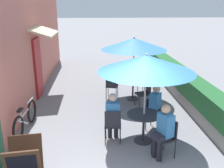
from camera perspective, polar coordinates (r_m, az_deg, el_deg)
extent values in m
cube|color=#C66B5B|center=(9.81, -17.35, 10.35)|extent=(0.24, 11.15, 4.20)
cube|color=maroon|center=(9.42, -16.54, 3.63)|extent=(0.08, 0.96, 2.10)
cube|color=beige|center=(9.15, -15.33, 11.62)|extent=(0.78, 1.80, 0.30)
cube|color=gray|center=(10.34, 13.50, 0.36)|extent=(0.44, 10.15, 0.45)
cube|color=#235B2D|center=(10.21, 13.70, 3.07)|extent=(0.60, 9.64, 0.56)
cylinder|color=#28282D|center=(6.38, 7.08, -12.70)|extent=(0.44, 0.44, 0.02)
cylinder|color=#28282D|center=(6.21, 7.20, -9.89)|extent=(0.06, 0.06, 0.71)
cylinder|color=#28282D|center=(6.06, 7.33, -6.93)|extent=(0.81, 0.81, 0.02)
cylinder|color=#B7B7BC|center=(5.92, 7.46, -3.95)|extent=(0.04, 0.04, 2.11)
cone|color=#387ABC|center=(5.65, 7.83, 4.71)|extent=(2.21, 2.21, 0.38)
sphere|color=#B7B7BC|center=(5.61, 7.91, 6.71)|extent=(0.07, 0.07, 0.07)
cube|color=#232328|center=(6.14, 0.19, -9.21)|extent=(0.43, 0.43, 0.04)
cube|color=#232328|center=(5.88, 0.16, -8.20)|extent=(0.38, 0.06, 0.42)
cylinder|color=#232328|center=(6.40, 1.85, -10.28)|extent=(0.02, 0.02, 0.45)
cylinder|color=#232328|center=(6.41, -1.42, -10.25)|extent=(0.02, 0.02, 0.45)
cylinder|color=#232328|center=(6.09, 1.89, -11.87)|extent=(0.02, 0.02, 0.45)
cylinder|color=#232328|center=(6.09, -1.57, -11.84)|extent=(0.02, 0.02, 0.45)
cylinder|color=#23232D|center=(6.40, 0.94, -10.20)|extent=(0.11, 0.11, 0.47)
cylinder|color=#23232D|center=(6.40, -0.52, -10.18)|extent=(0.11, 0.11, 0.47)
cube|color=#23232D|center=(6.18, 0.20, -8.17)|extent=(0.33, 0.39, 0.12)
cube|color=teal|center=(5.98, 0.19, -6.47)|extent=(0.36, 0.25, 0.50)
sphere|color=beige|center=(5.85, 0.20, -3.09)|extent=(0.20, 0.20, 0.20)
cube|color=#232328|center=(5.66, 11.76, -12.08)|extent=(0.53, 0.53, 0.04)
cube|color=#232328|center=(5.68, 13.34, -9.72)|extent=(0.19, 0.36, 0.42)
cylinder|color=#232328|center=(5.79, 9.04, -13.76)|extent=(0.02, 0.02, 0.45)
cylinder|color=#232328|center=(5.56, 11.38, -15.37)|extent=(0.02, 0.02, 0.45)
cylinder|color=#232328|center=(6.00, 11.83, -12.77)|extent=(0.02, 0.02, 0.45)
cylinder|color=#232328|center=(5.77, 14.21, -14.26)|extent=(0.02, 0.02, 0.45)
cylinder|color=#23232D|center=(5.72, 9.67, -14.11)|extent=(0.11, 0.11, 0.47)
cylinder|color=#23232D|center=(5.62, 10.71, -14.83)|extent=(0.11, 0.11, 0.47)
cube|color=#23232D|center=(5.57, 11.09, -11.63)|extent=(0.45, 0.42, 0.12)
cube|color=teal|center=(5.52, 12.13, -9.05)|extent=(0.34, 0.40, 0.50)
sphere|color=tan|center=(5.35, 12.23, -5.57)|extent=(0.20, 0.20, 0.20)
cube|color=#232328|center=(6.80, 9.83, -6.68)|extent=(0.56, 0.56, 0.04)
cube|color=#232328|center=(6.78, 8.46, -4.75)|extent=(0.24, 0.33, 0.42)
cylinder|color=#232328|center=(6.69, 10.60, -9.29)|extent=(0.02, 0.02, 0.45)
cylinder|color=#232328|center=(6.99, 11.66, -8.10)|extent=(0.02, 0.02, 0.45)
cylinder|color=#232328|center=(6.80, 7.74, -8.65)|extent=(0.02, 0.02, 0.45)
cylinder|color=#232328|center=(7.10, 8.91, -7.52)|extent=(0.02, 0.02, 0.45)
cylinder|color=#23232D|center=(6.77, 10.91, -8.88)|extent=(0.11, 0.11, 0.47)
cylinder|color=#23232D|center=(6.90, 11.38, -8.35)|extent=(0.11, 0.11, 0.47)
cube|color=#23232D|center=(6.74, 10.58, -6.21)|extent=(0.47, 0.45, 0.12)
cube|color=teal|center=(6.68, 9.81, -4.06)|extent=(0.38, 0.40, 0.50)
sphere|color=tan|center=(6.54, 10.15, -1.09)|extent=(0.20, 0.20, 0.20)
cylinder|color=#28282D|center=(8.96, 4.73, -3.35)|extent=(0.44, 0.44, 0.02)
cylinder|color=#28282D|center=(8.84, 4.79, -1.22)|extent=(0.06, 0.06, 0.71)
cylinder|color=#28282D|center=(8.73, 4.84, 0.97)|extent=(0.81, 0.81, 0.02)
cylinder|color=#B7B7BC|center=(8.64, 4.90, 3.12)|extent=(0.04, 0.04, 2.11)
cone|color=#387ABC|center=(8.46, 5.07, 9.13)|extent=(2.21, 2.21, 0.38)
sphere|color=#B7B7BC|center=(8.43, 5.10, 10.48)|extent=(0.07, 0.07, 0.07)
cube|color=#232328|center=(8.18, 6.97, -2.26)|extent=(0.49, 0.49, 0.04)
cube|color=#232328|center=(8.19, 8.18, -0.72)|extent=(0.13, 0.37, 0.42)
cylinder|color=#232328|center=(8.34, 5.25, -3.46)|extent=(0.02, 0.02, 0.45)
cylinder|color=#232328|center=(8.04, 6.33, -4.33)|extent=(0.02, 0.02, 0.45)
cylinder|color=#232328|center=(8.49, 7.46, -3.15)|extent=(0.02, 0.02, 0.45)
cylinder|color=#232328|center=(8.19, 8.60, -3.99)|extent=(0.02, 0.02, 0.45)
cube|color=#232328|center=(9.41, 7.45, 0.41)|extent=(0.57, 0.57, 0.04)
cube|color=#232328|center=(9.44, 6.56, 1.84)|extent=(0.29, 0.29, 0.42)
cylinder|color=#232328|center=(9.24, 7.72, -1.39)|extent=(0.02, 0.02, 0.45)
cylinder|color=#232328|center=(9.53, 8.89, -0.84)|extent=(0.02, 0.02, 0.45)
cylinder|color=#232328|center=(9.43, 5.88, -0.93)|extent=(0.02, 0.02, 0.45)
cylinder|color=#232328|center=(9.71, 7.08, -0.41)|extent=(0.02, 0.02, 0.45)
cube|color=#232328|center=(8.91, 0.01, -0.43)|extent=(0.49, 0.49, 0.04)
cube|color=#232328|center=(8.67, -0.20, 0.51)|extent=(0.38, 0.12, 0.42)
cylinder|color=#232328|center=(9.12, 1.33, -1.49)|extent=(0.02, 0.02, 0.45)
cylinder|color=#232328|center=(9.18, -0.90, -1.36)|extent=(0.02, 0.02, 0.45)
cylinder|color=#232328|center=(8.79, 0.96, -2.25)|extent=(0.02, 0.02, 0.45)
cylinder|color=#232328|center=(8.85, -1.34, -2.11)|extent=(0.02, 0.02, 0.45)
cylinder|color=#232328|center=(8.79, 5.87, 1.44)|extent=(0.07, 0.07, 0.09)
torus|color=black|center=(7.49, -17.84, -5.92)|extent=(0.11, 0.67, 0.66)
torus|color=black|center=(6.58, -20.63, -9.65)|extent=(0.11, 0.67, 0.66)
cylinder|color=silver|center=(6.96, -19.29, -6.30)|extent=(0.10, 0.84, 0.04)
cylinder|color=silver|center=(6.86, -19.65, -8.21)|extent=(0.09, 0.62, 0.41)
cylinder|color=silver|center=(6.66, -20.19, -6.54)|extent=(0.04, 0.04, 0.23)
cube|color=black|center=(6.62, -20.29, -5.63)|extent=(0.12, 0.23, 0.05)
cylinder|color=silver|center=(7.33, -18.20, -3.55)|extent=(0.06, 0.46, 0.03)
cube|color=#422819|center=(5.29, -19.02, -15.34)|extent=(0.64, 0.30, 0.84)
cube|color=black|center=(5.30, -19.01, -15.07)|extent=(0.52, 0.22, 0.64)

